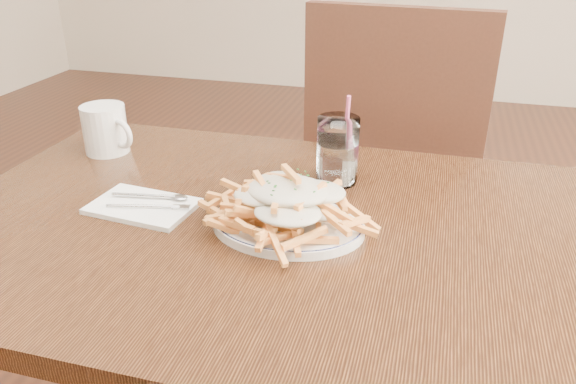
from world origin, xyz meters
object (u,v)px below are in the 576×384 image
(water_glass, at_px, (337,154))
(fries_plate, at_px, (288,224))
(coffee_mug, at_px, (106,129))
(loaded_fries, at_px, (288,198))
(chair_far, at_px, (396,160))
(table, at_px, (272,259))

(water_glass, bearing_deg, fries_plate, -101.25)
(coffee_mug, bearing_deg, loaded_fries, -25.15)
(chair_far, relative_size, fries_plate, 3.59)
(chair_far, bearing_deg, water_glass, -98.68)
(loaded_fries, relative_size, water_glass, 1.43)
(loaded_fries, xyz_separation_m, coffee_mug, (-0.49, 0.23, -0.01))
(table, bearing_deg, loaded_fries, -25.75)
(loaded_fries, distance_m, coffee_mug, 0.54)
(fries_plate, relative_size, loaded_fries, 1.11)
(table, bearing_deg, coffee_mug, 154.89)
(fries_plate, relative_size, coffee_mug, 2.15)
(chair_far, xyz_separation_m, coffee_mug, (-0.61, -0.51, 0.21))
(chair_far, height_order, water_glass, chair_far)
(table, bearing_deg, fries_plate, -25.75)
(fries_plate, distance_m, water_glass, 0.22)
(fries_plate, height_order, water_glass, water_glass)
(chair_far, bearing_deg, fries_plate, -99.42)
(loaded_fries, bearing_deg, fries_plate, -26.57)
(table, distance_m, fries_plate, 0.10)
(water_glass, bearing_deg, loaded_fries, -101.25)
(coffee_mug, bearing_deg, fries_plate, -25.15)
(table, relative_size, fries_plate, 4.15)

